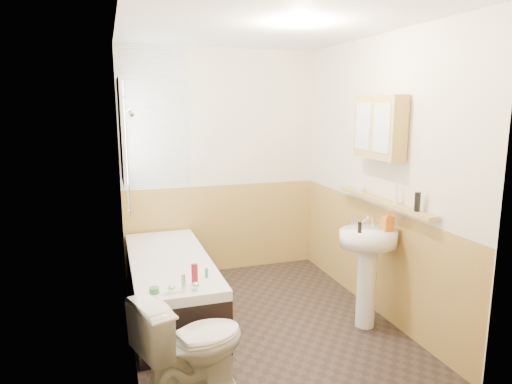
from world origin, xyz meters
The scene contains 26 objects.
floor centered at (0.00, 0.00, 0.00)m, with size 2.80×2.80×0.00m, color black.
ceiling centered at (0.00, 0.00, 2.50)m, with size 2.80×2.80×0.00m, color white.
wall_back centered at (0.00, 1.41, 1.25)m, with size 2.20×0.02×2.50m, color beige.
wall_front centered at (0.00, -1.41, 1.25)m, with size 2.20×0.02×2.50m, color beige.
wall_left centered at (-1.11, 0.00, 1.25)m, with size 0.02×2.80×2.50m, color beige.
wall_right centered at (1.11, 0.00, 1.25)m, with size 0.02×2.80×2.50m, color beige.
wainscot_right centered at (1.09, 0.00, 0.50)m, with size 0.01×2.80×1.00m, color tan.
wainscot_front centered at (0.00, -1.39, 0.50)m, with size 2.20×0.01×1.00m, color tan.
wainscot_back centered at (0.00, 1.39, 0.50)m, with size 2.20×0.01×1.00m, color tan.
tile_cladding_left centered at (-1.09, 0.00, 1.25)m, with size 0.01×2.80×2.50m, color white.
tile_return_back centered at (-0.73, 1.39, 1.75)m, with size 0.75×0.01×1.50m, color white.
window centered at (-1.06, 0.95, 1.65)m, with size 0.03×0.79×0.99m.
bathtub centered at (-0.73, 0.45, 0.27)m, with size 0.70×1.81×0.67m.
shower_riser centered at (-1.04, 0.61, 1.56)m, with size 0.10×0.07×1.10m.
toilet centered at (-0.76, -0.84, 0.36)m, with size 0.41×0.73×0.72m, color white.
sink centered at (0.84, -0.34, 0.62)m, with size 0.51×0.41×0.98m.
pine_shelf centered at (1.04, -0.22, 1.07)m, with size 0.10×1.33×0.03m, color tan.
medicine_cabinet centered at (1.01, -0.15, 1.71)m, with size 0.15×0.60×0.54m.
foam_can centered at (1.04, -0.68, 1.16)m, with size 0.05×0.05×0.15m, color black.
green_bottle centered at (1.04, -0.40, 1.20)m, with size 0.05×0.05×0.23m, color silver.
black_jar centered at (1.04, 0.17, 1.11)m, with size 0.07×0.07×0.05m, color silver.
soap_bottle centered at (0.97, -0.40, 0.91)m, with size 0.08×0.18×0.08m, color orange.
clear_bottle centered at (0.72, -0.39, 0.91)m, with size 0.03×0.03×0.09m, color black.
blue_gel centered at (-0.63, -0.26, 0.61)m, with size 0.05×0.03×0.17m, color maroon.
cream_jar centered at (-0.94, -0.31, 0.55)m, with size 0.07×0.07×0.05m, color #388447.
orange_bottle centered at (-0.51, -0.12, 0.57)m, with size 0.03×0.03×0.08m, color #388447.
Camera 1 is at (-1.21, -3.56, 1.90)m, focal length 32.00 mm.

